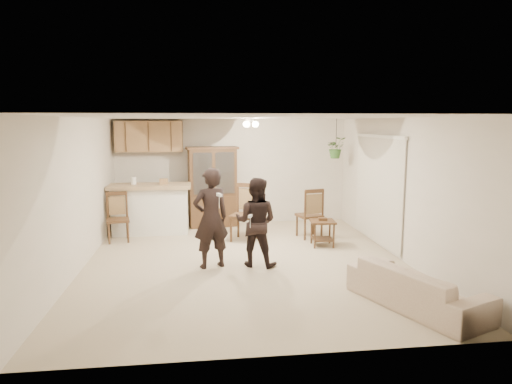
{
  "coord_description": "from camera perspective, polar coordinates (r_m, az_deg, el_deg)",
  "views": [
    {
      "loc": [
        -0.78,
        -7.64,
        2.41
      ],
      "look_at": [
        0.23,
        0.4,
        1.18
      ],
      "focal_mm": 32.0,
      "sensor_mm": 36.0,
      "label": 1
    }
  ],
  "objects": [
    {
      "name": "ceiling_fixture",
      "position": [
        8.89,
        -0.81,
        8.59
      ],
      "size": [
        0.36,
        0.36,
        0.2
      ],
      "primitive_type": null,
      "color": "#FFE6BF",
      "rests_on": "ceiling"
    },
    {
      "name": "bar_top",
      "position": [
        10.14,
        -13.13,
        0.72
      ],
      "size": [
        1.75,
        0.7,
        0.08
      ],
      "primitive_type": "cube",
      "color": "#9D865E",
      "rests_on": "breakfast_bar"
    },
    {
      "name": "wall_left",
      "position": [
        7.97,
        -21.36,
        -0.32
      ],
      "size": [
        0.02,
        6.5,
        2.5
      ],
      "primitive_type": "cube",
      "color": "beige",
      "rests_on": "ground"
    },
    {
      "name": "adult",
      "position": [
        7.61,
        -5.67,
        -2.84
      ],
      "size": [
        0.76,
        0.62,
        1.8
      ],
      "primitive_type": "imported",
      "rotation": [
        0.0,
        0.0,
        3.47
      ],
      "color": "black",
      "rests_on": "floor"
    },
    {
      "name": "breakfast_bar",
      "position": [
        10.22,
        -13.02,
        -2.34
      ],
      "size": [
        1.6,
        0.55,
        1.0
      ],
      "primitive_type": "cube",
      "color": "white",
      "rests_on": "floor"
    },
    {
      "name": "hanging_plant",
      "position": [
        10.51,
        9.96,
        5.47
      ],
      "size": [
        0.43,
        0.37,
        0.48
      ],
      "primitive_type": "imported",
      "color": "#295823",
      "rests_on": "ceiling"
    },
    {
      "name": "wall_front",
      "position": [
        4.6,
        2.86,
        -5.97
      ],
      "size": [
        5.5,
        0.02,
        2.5
      ],
      "primitive_type": "cube",
      "color": "beige",
      "rests_on": "ground"
    },
    {
      "name": "vertical_blinds",
      "position": [
        9.32,
        14.95,
        0.27
      ],
      "size": [
        0.06,
        2.3,
        2.1
      ],
      "primitive_type": null,
      "color": "beige",
      "rests_on": "wall_right"
    },
    {
      "name": "controller_child",
      "position": [
        7.33,
        -0.73,
        -3.04
      ],
      "size": [
        0.09,
        0.14,
        0.04
      ],
      "primitive_type": "cube",
      "rotation": [
        0.0,
        0.0,
        2.76
      ],
      "color": "white",
      "rests_on": "child"
    },
    {
      "name": "chair_hutch_left",
      "position": [
        9.42,
        -1.47,
        -4.11
      ],
      "size": [
        0.69,
        0.69,
        1.16
      ],
      "rotation": [
        0.0,
        0.0,
        -0.44
      ],
      "color": "#332012",
      "rests_on": "floor"
    },
    {
      "name": "plant_cord",
      "position": [
        10.5,
        10.01,
        7.24
      ],
      "size": [
        0.01,
        0.01,
        0.65
      ],
      "primitive_type": "cylinder",
      "color": "black",
      "rests_on": "ceiling"
    },
    {
      "name": "floor",
      "position": [
        8.05,
        -1.26,
        -8.78
      ],
      "size": [
        6.5,
        6.5,
        0.0
      ],
      "primitive_type": "plane",
      "color": "#B9AF8C",
      "rests_on": "ground"
    },
    {
      "name": "sofa",
      "position": [
        6.44,
        19.45,
        -10.38
      ],
      "size": [
        1.39,
        2.01,
        0.73
      ],
      "primitive_type": "imported",
      "rotation": [
        0.0,
        0.0,
        1.96
      ],
      "color": "beige",
      "rests_on": "floor"
    },
    {
      "name": "child",
      "position": [
        7.71,
        -0.02,
        -4.35
      ],
      "size": [
        0.8,
        0.72,
        1.35
      ],
      "primitive_type": "imported",
      "rotation": [
        0.0,
        0.0,
        2.76
      ],
      "color": "black",
      "rests_on": "floor"
    },
    {
      "name": "ceiling",
      "position": [
        7.68,
        -1.32,
        9.32
      ],
      "size": [
        5.5,
        6.5,
        0.02
      ],
      "primitive_type": "cube",
      "color": "silver",
      "rests_on": "wall_back"
    },
    {
      "name": "wall_right",
      "position": [
        8.49,
        17.5,
        0.4
      ],
      "size": [
        0.02,
        6.5,
        2.5
      ],
      "primitive_type": "cube",
      "color": "beige",
      "rests_on": "ground"
    },
    {
      "name": "chair_hutch_right",
      "position": [
        9.73,
        6.67,
        -3.93
      ],
      "size": [
        0.56,
        0.56,
        1.06
      ],
      "rotation": [
        0.0,
        0.0,
        3.37
      ],
      "color": "#332012",
      "rests_on": "floor"
    },
    {
      "name": "wall_back",
      "position": [
        10.98,
        -3.02,
        2.58
      ],
      "size": [
        5.5,
        0.02,
        2.5
      ],
      "primitive_type": "cube",
      "color": "beige",
      "rests_on": "ground"
    },
    {
      "name": "upper_cabinets",
      "position": [
        10.77,
        -13.19,
        6.78
      ],
      "size": [
        1.5,
        0.34,
        0.7
      ],
      "primitive_type": "cube",
      "color": "brown",
      "rests_on": "wall_back"
    },
    {
      "name": "china_hutch",
      "position": [
        10.66,
        -5.45,
        0.58
      ],
      "size": [
        1.23,
        0.62,
        1.86
      ],
      "rotation": [
        0.0,
        0.0,
        0.14
      ],
      "color": "#332012",
      "rests_on": "floor"
    },
    {
      "name": "chair_bar",
      "position": [
        9.76,
        -16.84,
        -4.31
      ],
      "size": [
        0.52,
        0.52,
        1.0
      ],
      "rotation": [
        0.0,
        0.0,
        0.19
      ],
      "color": "#332012",
      "rests_on": "floor"
    },
    {
      "name": "side_table",
      "position": [
        9.11,
        8.3,
        -5.06
      ],
      "size": [
        0.5,
        0.5,
        0.57
      ],
      "rotation": [
        0.0,
        0.0,
        -0.07
      ],
      "color": "#332012",
      "rests_on": "floor"
    },
    {
      "name": "controller_adult",
      "position": [
        7.18,
        -4.62,
        -0.36
      ],
      "size": [
        0.09,
        0.15,
        0.04
      ],
      "primitive_type": "cube",
      "rotation": [
        0.0,
        0.0,
        3.47
      ],
      "color": "white",
      "rests_on": "adult"
    }
  ]
}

